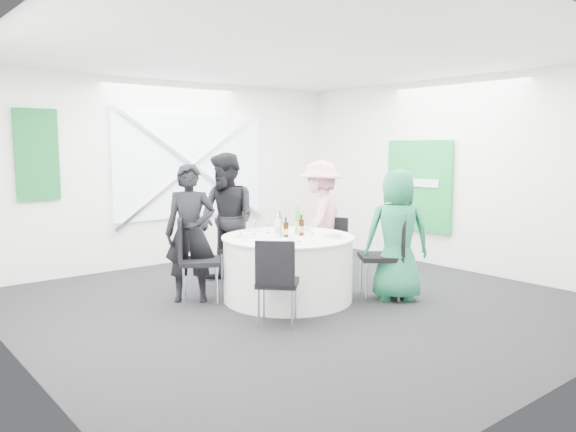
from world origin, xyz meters
TOP-DOWN VIEW (x-y plane):
  - floor at (0.00, 0.00)m, footprint 6.00×6.00m
  - ceiling at (0.00, 0.00)m, footprint 6.00×6.00m
  - wall_back at (0.00, 3.00)m, footprint 6.00×0.00m
  - wall_front at (0.00, -3.00)m, footprint 6.00×0.00m
  - wall_left at (-3.00, 0.00)m, footprint 0.00×6.00m
  - wall_right at (3.00, 0.00)m, footprint 0.00×6.00m
  - window_panel at (0.30, 2.96)m, footprint 2.60×0.03m
  - window_brace_a at (0.30, 2.92)m, footprint 2.63×0.05m
  - window_brace_b at (0.30, 2.92)m, footprint 2.63×0.05m
  - green_banner at (-2.00, 2.95)m, footprint 0.55×0.04m
  - green_sign at (2.94, 0.60)m, footprint 0.05×1.20m
  - banquet_table at (0.00, 0.20)m, footprint 1.56×1.56m
  - chair_back at (-0.06, 1.21)m, footprint 0.44×0.45m
  - chair_back_left at (-0.96, 0.77)m, footprint 0.63×0.62m
  - chair_back_right at (1.13, 0.63)m, footprint 0.50×0.49m
  - chair_front_right at (0.96, -0.51)m, footprint 0.66×0.66m
  - chair_front_left at (-0.75, -0.54)m, footprint 0.58×0.58m
  - person_man_back_left at (-0.92, 0.87)m, footprint 0.70×0.66m
  - person_man_back at (-0.17, 1.24)m, footprint 0.59×0.91m
  - person_woman_pink at (1.07, 0.80)m, footprint 1.15×0.93m
  - person_woman_green at (1.00, -0.61)m, footprint 0.90×0.86m
  - plate_back at (-0.07, 0.80)m, footprint 0.26×0.26m
  - plate_back_left at (-0.44, 0.45)m, footprint 0.25×0.25m
  - plate_back_right at (0.44, 0.43)m, footprint 0.25×0.25m
  - plate_front_right at (0.36, -0.19)m, footprint 0.29×0.29m
  - plate_front_left at (-0.42, -0.24)m, footprint 0.27×0.27m
  - napkin at (-0.37, -0.21)m, footprint 0.19×0.16m
  - beer_bottle_a at (-0.13, 0.23)m, footprint 0.06×0.06m
  - beer_bottle_b at (-0.04, 0.31)m, footprint 0.06×0.06m
  - beer_bottle_c at (0.16, 0.14)m, footprint 0.06×0.06m
  - beer_bottle_d at (-0.09, 0.13)m, footprint 0.06×0.06m
  - green_water_bottle at (0.22, 0.28)m, footprint 0.08×0.08m
  - clear_water_bottle at (-0.15, 0.20)m, footprint 0.08×0.08m
  - wine_glass_a at (-0.01, 0.58)m, footprint 0.07×0.07m
  - wine_glass_b at (0.35, 0.16)m, footprint 0.07×0.07m
  - wine_glass_c at (-0.15, -0.17)m, footprint 0.07×0.07m
  - wine_glass_d at (0.32, 0.38)m, footprint 0.07×0.07m
  - wine_glass_e at (-0.24, 0.54)m, footprint 0.07×0.07m
  - fork_a at (0.27, -0.31)m, footprint 0.12×0.12m
  - knife_a at (0.54, 0.01)m, footprint 0.10×0.13m
  - fork_b at (0.12, 0.76)m, footprint 0.15×0.03m
  - knife_b at (-0.13, 0.76)m, footprint 0.15×0.02m
  - fork_c at (-0.37, 0.64)m, footprint 0.09×0.13m
  - knife_c at (-0.57, 0.27)m, footprint 0.08×0.14m
  - fork_d at (-0.53, -0.02)m, footprint 0.11×0.13m
  - knife_d at (-0.30, -0.29)m, footprint 0.11×0.12m

SIDE VIEW (x-z plane):
  - floor at x=0.00m, z-range 0.00..0.00m
  - banquet_table at x=0.00m, z-range 0.00..0.76m
  - chair_back_right at x=1.13m, z-range 0.07..0.91m
  - chair_front_left at x=-0.75m, z-range 0.08..0.98m
  - chair_back at x=-0.06m, z-range 0.08..1.00m
  - chair_back_left at x=-0.96m, z-range 0.09..1.09m
  - chair_front_right at x=0.96m, z-range 0.09..1.13m
  - fork_a at x=0.27m, z-range 0.76..0.77m
  - knife_a at x=0.54m, z-range 0.76..0.77m
  - fork_b at x=0.12m, z-range 0.76..0.77m
  - knife_b at x=-0.13m, z-range 0.76..0.77m
  - fork_c at x=-0.37m, z-range 0.76..0.77m
  - knife_c at x=-0.57m, z-range 0.76..0.77m
  - fork_d at x=-0.53m, z-range 0.76..0.77m
  - knife_d at x=-0.30m, z-range 0.76..0.77m
  - plate_back at x=-0.07m, z-range 0.76..0.77m
  - plate_back_left at x=-0.44m, z-range 0.76..0.77m
  - plate_front_left at x=-0.42m, z-range 0.76..0.77m
  - plate_front_right at x=0.36m, z-range 0.76..0.80m
  - plate_back_right at x=0.44m, z-range 0.76..0.80m
  - person_woman_green at x=1.00m, z-range 0.00..1.55m
  - napkin at x=-0.37m, z-range 0.78..0.82m
  - person_man_back_left at x=-0.92m, z-range 0.00..1.61m
  - person_woman_pink at x=1.07m, z-range 0.00..1.62m
  - beer_bottle_d at x=-0.09m, z-range 0.73..0.97m
  - beer_bottle_c at x=0.16m, z-range 0.73..0.98m
  - beer_bottle_a at x=-0.13m, z-range 0.73..0.99m
  - person_man_back at x=-0.17m, z-range 0.00..1.73m
  - beer_bottle_b at x=-0.04m, z-range 0.73..1.01m
  - clear_water_bottle at x=-0.15m, z-range 0.73..1.01m
  - wine_glass_a at x=-0.01m, z-range 0.80..0.97m
  - wine_glass_b at x=0.35m, z-range 0.80..0.97m
  - wine_glass_c at x=-0.15m, z-range 0.80..0.97m
  - wine_glass_d at x=0.32m, z-range 0.80..0.97m
  - wine_glass_e at x=-0.24m, z-range 0.80..0.97m
  - green_water_bottle at x=0.22m, z-range 0.73..1.06m
  - green_sign at x=2.94m, z-range 0.50..1.90m
  - wall_back at x=0.00m, z-range -1.60..4.40m
  - wall_front at x=0.00m, z-range -1.60..4.40m
  - wall_left at x=-3.00m, z-range -1.60..4.40m
  - wall_right at x=3.00m, z-range -1.60..4.40m
  - window_panel at x=0.30m, z-range 0.70..2.30m
  - window_brace_a at x=0.30m, z-range 0.58..2.42m
  - window_brace_b at x=0.30m, z-range 0.58..2.42m
  - green_banner at x=-2.00m, z-range 1.10..2.30m
  - ceiling at x=0.00m, z-range 2.80..2.80m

